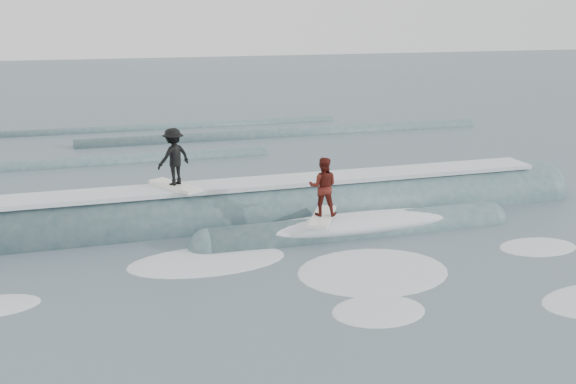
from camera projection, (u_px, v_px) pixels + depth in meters
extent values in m
plane|color=#41545F|center=(329.00, 270.00, 16.47)|extent=(160.00, 160.00, 0.00)
cylinder|color=#37575D|center=(279.00, 217.00, 20.75)|extent=(19.46, 2.21, 2.21)
sphere|color=#37575D|center=(534.00, 193.00, 23.45)|extent=(2.21, 2.21, 2.21)
cylinder|color=#37575D|center=(357.00, 233.00, 19.22)|extent=(9.00, 1.15, 1.15)
sphere|color=#37575D|center=(208.00, 248.00, 17.97)|extent=(1.15, 1.15, 1.15)
sphere|color=#37575D|center=(487.00, 219.00, 20.47)|extent=(1.15, 1.15, 1.15)
cube|color=white|center=(279.00, 182.00, 20.43)|extent=(18.00, 1.30, 0.14)
ellipsoid|color=white|center=(357.00, 223.00, 19.14)|extent=(7.60, 1.30, 0.60)
cube|color=white|center=(175.00, 186.00, 19.48)|extent=(1.47, 2.01, 0.10)
imported|color=black|center=(174.00, 156.00, 19.23)|extent=(1.29, 1.12, 1.73)
cube|color=white|center=(323.00, 216.00, 18.74)|extent=(1.43, 2.02, 0.10)
imported|color=#4E140E|center=(323.00, 186.00, 18.50)|extent=(1.02, 0.91, 1.72)
ellipsoid|color=white|center=(378.00, 311.00, 14.22)|extent=(2.26, 1.54, 0.10)
ellipsoid|color=white|center=(373.00, 271.00, 16.39)|extent=(4.15, 2.83, 0.10)
ellipsoid|color=white|center=(538.00, 247.00, 18.08)|extent=(2.54, 1.73, 0.10)
ellipsoid|color=white|center=(207.00, 261.00, 17.07)|extent=(3.54, 2.41, 0.10)
cylinder|color=#37575D|center=(12.00, 170.00, 26.87)|extent=(22.00, 0.70, 0.70)
cylinder|color=#37575D|center=(289.00, 135.00, 34.28)|extent=(22.00, 0.80, 0.80)
cylinder|color=#37575D|center=(147.00, 130.00, 35.98)|extent=(22.00, 0.60, 0.60)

